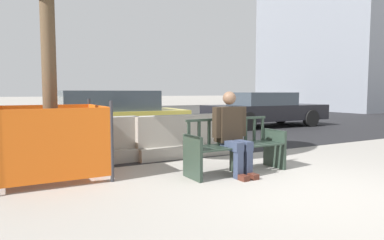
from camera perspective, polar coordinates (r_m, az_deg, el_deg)
name	(u,v)px	position (r m, az deg, el deg)	size (l,w,h in m)	color
ground_plane	(311,193)	(4.79, 19.26, -11.41)	(200.00, 200.00, 0.00)	gray
street_asphalt	(118,129)	(12.32, -12.31, -1.47)	(120.00, 12.00, 0.01)	black
street_bench	(236,148)	(5.59, 7.28, -4.70)	(1.70, 0.56, 0.88)	#28382D
seated_person	(232,131)	(5.44, 6.69, -1.84)	(0.58, 0.73, 1.31)	#2D2319
jersey_barrier_centre	(183,139)	(6.99, -1.59, -3.25)	(2.01, 0.71, 0.84)	#9E998E
jersey_barrier_left	(85,145)	(6.53, -17.39, -4.02)	(2.00, 0.69, 0.84)	gray
construction_fence	(51,139)	(5.66, -22.38, -2.91)	(1.51, 1.51, 1.18)	#2D2D33
car_taxi_near	(104,116)	(9.29, -14.38, 0.72)	(4.44, 2.04, 1.34)	#DBC64C
car_sedan_mid	(265,109)	(13.15, 12.06, 1.74)	(4.76, 1.98, 1.29)	black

